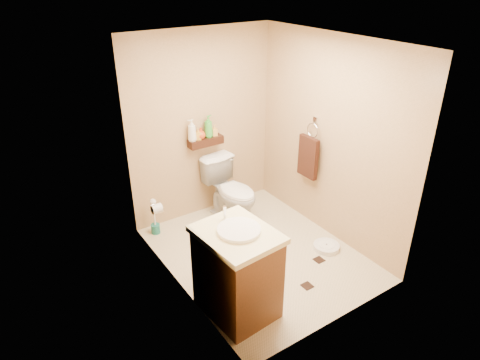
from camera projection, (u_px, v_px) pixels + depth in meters
ground at (258, 254)px, 5.00m from camera, size 2.50×2.50×0.00m
wall_back at (202, 126)px, 5.39m from camera, size 2.00×0.04×2.40m
wall_front at (350, 212)px, 3.53m from camera, size 2.00×0.04×2.40m
wall_left at (174, 185)px, 3.96m from camera, size 0.04×2.50×2.40m
wall_right at (330, 141)px, 4.95m from camera, size 0.04×2.50×2.40m
ceiling at (263, 41)px, 3.91m from camera, size 2.00×2.50×0.02m
wall_shelf at (206, 142)px, 5.41m from camera, size 0.46×0.14×0.10m
floor_accents at (263, 255)px, 4.98m from camera, size 1.11×1.41×0.01m
toilet at (232, 191)px, 5.52m from camera, size 0.53×0.84×0.81m
vanity at (237, 271)px, 3.99m from camera, size 0.67×0.79×1.05m
bathroom_scale at (326, 247)px, 5.08m from camera, size 0.33×0.33×0.06m
toilet_brush at (155, 221)px, 5.31m from camera, size 0.11×0.11×0.49m
towel_ring at (308, 155)px, 5.21m from camera, size 0.12×0.30×0.76m
toilet_paper at (157, 209)px, 4.75m from camera, size 0.12×0.11×0.12m
bottle_a at (192, 130)px, 5.23m from camera, size 0.12×0.12×0.28m
bottle_b at (198, 134)px, 5.30m from camera, size 0.09×0.09×0.15m
bottle_c at (201, 133)px, 5.32m from camera, size 0.13×0.13×0.15m
bottle_d at (208, 126)px, 5.34m from camera, size 0.12×0.12×0.28m
bottle_e at (214, 130)px, 5.42m from camera, size 0.07×0.07×0.15m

